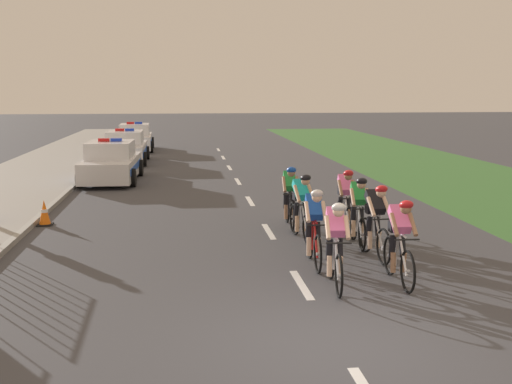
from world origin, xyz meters
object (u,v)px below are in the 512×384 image
Objects in this scene: cyclist_eighth at (345,200)px; police_car_nearest at (111,163)px; cyclist_lead at (336,243)px; traffic_cone_mid at (44,213)px; cyclist_second at (400,240)px; cyclist_fourth at (375,220)px; cyclist_fifth at (302,206)px; cyclist_sixth at (358,210)px; cyclist_third at (314,226)px; police_car_second at (126,148)px; cyclist_seventh at (290,196)px; police_car_third at (135,138)px.

police_car_nearest is (-6.36, 8.91, -0.11)m from cyclist_eighth.
cyclist_lead is 8.17m from traffic_cone_mid.
cyclist_second is 1.00× the size of cyclist_fourth.
cyclist_fifth is at bearing -61.31° from police_car_nearest.
cyclist_lead is 1.00× the size of cyclist_fourth.
cyclist_sixth is at bearing -92.04° from cyclist_eighth.
cyclist_lead reaches higher than traffic_cone_mid.
cyclist_third is 0.39× the size of police_car_second.
cyclist_fifth is at bearing 88.67° from cyclist_lead.
police_car_third is (-5.17, 19.68, -0.11)m from cyclist_seventh.
traffic_cone_mid is at bearing -93.68° from police_car_second.
cyclist_third is 3.31m from cyclist_seventh.
cyclist_seventh is 0.39× the size of police_car_second.
cyclist_lead is 2.68× the size of traffic_cone_mid.
cyclist_seventh is (-1.15, 1.94, 0.00)m from cyclist_sixth.
traffic_cone_mid is at bearing 158.16° from cyclist_sixth.
cyclist_fifth is 10.84m from police_car_nearest.
cyclist_fifth is at bearing -20.39° from traffic_cone_mid.
cyclist_second and cyclist_seventh have the same top height.
cyclist_fourth is at bearing -89.96° from cyclist_eighth.
cyclist_seventh is at bearing 111.92° from cyclist_fourth.
cyclist_fifth is at bearing 125.25° from cyclist_fourth.
cyclist_fifth is 1.00× the size of cyclist_eighth.
police_car_second is at bearing 106.36° from cyclist_third.
police_car_nearest is 5.70m from police_car_second.
cyclist_fourth is 18.01m from police_car_second.
cyclist_sixth is (1.19, 2.70, 0.00)m from cyclist_lead.
cyclist_second is at bearing -71.20° from police_car_second.
traffic_cone_mid is at bearing 151.63° from cyclist_fourth.
cyclist_fifth is 1.28m from cyclist_sixth.
cyclist_fifth is 0.39× the size of police_car_nearest.
cyclist_sixth is at bearing -68.24° from police_car_second.
cyclist_third is 0.39× the size of police_car_nearest.
cyclist_fourth is 2.01m from cyclist_fifth.
police_car_nearest is 1.01× the size of police_car_second.
cyclist_sixth is 11.94m from police_car_nearest.
police_car_second is (-5.17, 13.89, -0.11)m from cyclist_seventh.
police_car_second is at bearing 108.80° from cyclist_second.
cyclist_lead is 0.39× the size of police_car_nearest.
cyclist_fourth is 1.02m from cyclist_sixth.
cyclist_eighth is (-0.00, 2.24, 0.00)m from cyclist_fourth.
cyclist_sixth is (1.27, 1.37, 0.00)m from cyclist_third.
police_car_nearest is at bearing 111.78° from cyclist_lead.
police_car_second is at bearing 111.76° from cyclist_sixth.
police_car_third reaches higher than traffic_cone_mid.
cyclist_fourth is at bearing 14.95° from cyclist_third.
police_car_third reaches higher than cyclist_second.
cyclist_second and cyclist_sixth have the same top height.
police_car_nearest is 7.32m from traffic_cone_mid.
traffic_cone_mid is (-7.15, 2.87, -0.48)m from cyclist_sixth.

